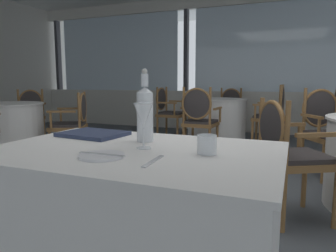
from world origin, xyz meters
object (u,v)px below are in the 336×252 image
(dining_chair_0_1, at_px, (229,107))
(menu_book, at_px, (93,134))
(dining_chair_2_2, at_px, (326,125))
(water_bottle, at_px, (145,112))
(side_plate, at_px, (102,156))
(dining_chair_0_3, at_px, (199,115))
(dining_chair_0_2, at_px, (167,108))
(dining_chair_2_3, at_px, (287,149))
(water_tumbler, at_px, (207,144))
(dining_chair_0_0, at_px, (274,111))
(dining_chair_1_2, at_px, (74,119))
(wine_glass, at_px, (143,116))
(dining_chair_1_3, at_px, (29,112))

(dining_chair_0_1, bearing_deg, menu_book, 4.94)
(dining_chair_2_2, bearing_deg, water_bottle, -51.97)
(side_plate, bearing_deg, dining_chair_2_2, 70.42)
(water_bottle, height_order, dining_chair_0_3, water_bottle)
(dining_chair_0_2, height_order, dining_chair_2_3, dining_chair_0_2)
(side_plate, height_order, water_tumbler, water_tumbler)
(side_plate, xyz_separation_m, menu_book, (-0.32, 0.40, 0.01))
(water_bottle, height_order, dining_chair_0_0, water_bottle)
(dining_chair_0_1, bearing_deg, water_bottle, 8.74)
(dining_chair_0_3, bearing_deg, water_tumbler, -160.63)
(dining_chair_0_0, xyz_separation_m, dining_chair_1_2, (-2.55, -1.79, -0.06))
(dining_chair_0_0, bearing_deg, water_tumbler, 92.32)
(dining_chair_0_2, height_order, dining_chair_2_2, dining_chair_2_2)
(water_tumbler, xyz_separation_m, dining_chair_0_2, (-1.88, 4.22, -0.24))
(wine_glass, height_order, dining_chair_0_2, wine_glass)
(dining_chair_0_0, bearing_deg, dining_chair_1_2, 37.61)
(wine_glass, height_order, water_tumbler, wine_glass)
(wine_glass, relative_size, dining_chair_1_3, 0.22)
(dining_chair_0_1, bearing_deg, dining_chair_0_2, -45.08)
(water_tumbler, relative_size, dining_chair_0_0, 0.08)
(dining_chair_0_1, relative_size, dining_chair_1_2, 1.02)
(dining_chair_0_2, bearing_deg, dining_chair_2_3, -51.30)
(dining_chair_0_2, bearing_deg, dining_chair_0_3, -45.18)
(water_bottle, xyz_separation_m, wine_glass, (0.07, -0.16, -0.00))
(water_tumbler, bearing_deg, dining_chair_0_2, 114.03)
(side_plate, bearing_deg, dining_chair_0_0, 85.02)
(dining_chair_0_3, bearing_deg, dining_chair_1_3, 101.39)
(menu_book, distance_m, dining_chair_1_3, 4.07)
(side_plate, distance_m, dining_chair_0_1, 5.36)
(water_tumbler, height_order, menu_book, water_tumbler)
(side_plate, relative_size, dining_chair_0_2, 0.19)
(wine_glass, distance_m, dining_chair_0_1, 5.17)
(dining_chair_2_2, bearing_deg, dining_chair_0_2, -151.50)
(water_bottle, height_order, menu_book, water_bottle)
(menu_book, height_order, dining_chair_1_2, dining_chair_1_2)
(dining_chair_0_2, bearing_deg, side_plate, -68.59)
(dining_chair_2_3, bearing_deg, wine_glass, -144.60)
(dining_chair_2_2, bearing_deg, dining_chair_0_0, 173.62)
(water_bottle, distance_m, dining_chair_1_2, 3.12)
(side_plate, height_order, dining_chair_2_3, dining_chair_2_3)
(dining_chair_0_1, bearing_deg, side_plate, 8.19)
(side_plate, height_order, water_bottle, water_bottle)
(dining_chair_0_3, distance_m, dining_chair_1_2, 1.79)
(menu_book, height_order, dining_chair_2_3, dining_chair_2_3)
(dining_chair_1_3, bearing_deg, dining_chair_2_2, 62.50)
(wine_glass, xyz_separation_m, dining_chair_0_2, (-1.60, 4.22, -0.34))
(dining_chair_0_3, xyz_separation_m, dining_chair_1_3, (-2.84, -0.44, -0.01))
(dining_chair_0_3, distance_m, dining_chair_2_2, 1.73)
(dining_chair_0_0, distance_m, dining_chair_0_3, 1.35)
(menu_book, height_order, dining_chair_0_0, dining_chair_0_0)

